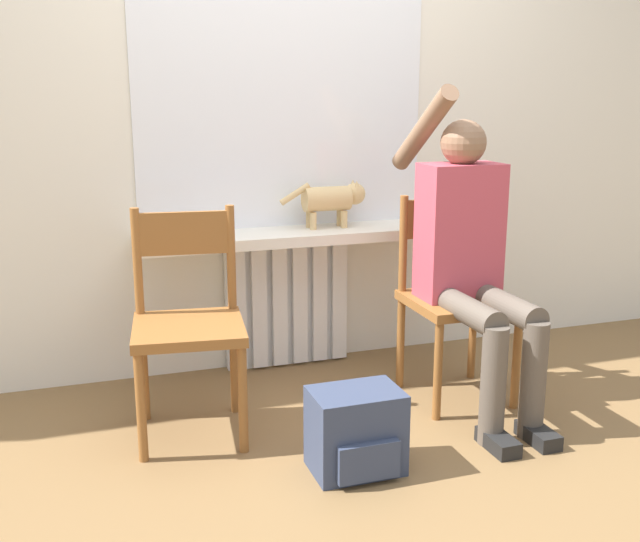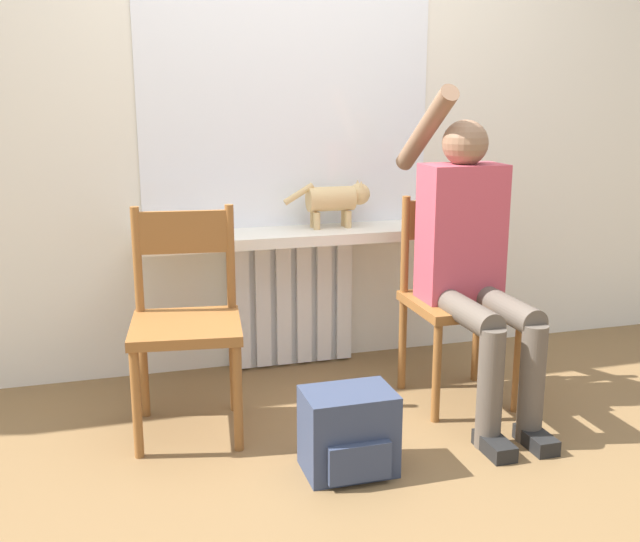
{
  "view_description": "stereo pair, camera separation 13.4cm",
  "coord_description": "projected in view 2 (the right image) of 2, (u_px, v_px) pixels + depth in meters",
  "views": [
    {
      "loc": [
        -0.99,
        -2.27,
        1.35
      ],
      "look_at": [
        0.0,
        0.66,
        0.59
      ],
      "focal_mm": 42.0,
      "sensor_mm": 36.0,
      "label": 1
    },
    {
      "loc": [
        -0.87,
        -2.31,
        1.35
      ],
      "look_at": [
        0.0,
        0.66,
        0.59
      ],
      "focal_mm": 42.0,
      "sensor_mm": 36.0,
      "label": 2
    }
  ],
  "objects": [
    {
      "name": "backpack",
      "position": [
        349.0,
        432.0,
        2.68
      ],
      "size": [
        0.32,
        0.25,
        0.3
      ],
      "color": "#333D56",
      "rests_on": "ground_plane"
    },
    {
      "name": "ground_plane",
      "position": [
        370.0,
        471.0,
        2.71
      ],
      "size": [
        12.0,
        12.0,
        0.0
      ],
      "primitive_type": "plane",
      "color": "brown"
    },
    {
      "name": "chair_left",
      "position": [
        186.0,
        318.0,
        2.95
      ],
      "size": [
        0.47,
        0.47,
        0.89
      ],
      "rotation": [
        0.0,
        0.0,
        -0.13
      ],
      "color": "brown",
      "rests_on": "ground_plane"
    },
    {
      "name": "windowsill",
      "position": [
        297.0,
        236.0,
        3.53
      ],
      "size": [
        1.46,
        0.31,
        0.05
      ],
      "color": "white",
      "rests_on": "radiator"
    },
    {
      "name": "window_glass",
      "position": [
        288.0,
        88.0,
        3.51
      ],
      "size": [
        1.4,
        0.01,
        1.31
      ],
      "color": "white",
      "rests_on": "windowsill"
    },
    {
      "name": "chair_right",
      "position": [
        456.0,
        296.0,
        3.27
      ],
      "size": [
        0.43,
        0.43,
        0.89
      ],
      "rotation": [
        0.0,
        0.0,
        -0.01
      ],
      "color": "brown",
      "rests_on": "ground_plane"
    },
    {
      "name": "wall_with_window",
      "position": [
        286.0,
        89.0,
        3.54
      ],
      "size": [
        7.0,
        0.06,
        2.7
      ],
      "color": "white",
      "rests_on": "ground_plane"
    },
    {
      "name": "person",
      "position": [
        472.0,
        254.0,
        3.11
      ],
      "size": [
        0.36,
        1.02,
        1.37
      ],
      "color": "brown",
      "rests_on": "ground_plane"
    },
    {
      "name": "cat",
      "position": [
        337.0,
        199.0,
        3.58
      ],
      "size": [
        0.43,
        0.12,
        0.22
      ],
      "color": "#DBB77A",
      "rests_on": "windowsill"
    },
    {
      "name": "radiator",
      "position": [
        292.0,
        301.0,
        3.71
      ],
      "size": [
        0.62,
        0.08,
        0.65
      ],
      "color": "white",
      "rests_on": "ground_plane"
    }
  ]
}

